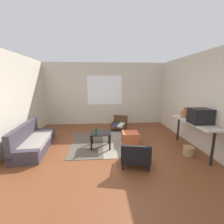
% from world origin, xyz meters
% --- Properties ---
extents(ground_plane, '(7.80, 7.80, 0.00)m').
position_xyz_m(ground_plane, '(0.00, 0.00, 0.00)').
color(ground_plane, brown).
extents(far_wall_with_window, '(5.60, 0.13, 2.70)m').
position_xyz_m(far_wall_with_window, '(0.00, 3.06, 1.35)').
color(far_wall_with_window, beige).
rests_on(far_wall_with_window, ground).
extents(side_wall_right, '(0.12, 6.60, 2.70)m').
position_xyz_m(side_wall_right, '(2.66, 0.30, 1.35)').
color(side_wall_right, beige).
rests_on(side_wall_right, ground).
extents(side_wall_left, '(0.12, 6.60, 2.70)m').
position_xyz_m(side_wall_left, '(-2.66, 0.30, 1.35)').
color(side_wall_left, beige).
rests_on(side_wall_left, ground).
extents(area_rug, '(1.92, 2.08, 0.01)m').
position_xyz_m(area_rug, '(-0.13, 0.76, 0.01)').
color(area_rug, '#4C4238').
rests_on(area_rug, ground).
extents(couch, '(0.84, 1.88, 0.73)m').
position_xyz_m(couch, '(-2.11, 0.45, 0.22)').
color(couch, '#38333D').
rests_on(couch, ground).
extents(coffee_table, '(0.59, 0.54, 0.44)m').
position_xyz_m(coffee_table, '(-0.20, 0.47, 0.35)').
color(coffee_table, black).
rests_on(coffee_table, ground).
extents(armchair_by_window, '(0.74, 0.76, 0.53)m').
position_xyz_m(armchair_by_window, '(0.56, 2.10, 0.24)').
color(armchair_by_window, '#472D19').
rests_on(armchair_by_window, ground).
extents(armchair_striped_foreground, '(0.74, 0.68, 0.57)m').
position_xyz_m(armchair_striped_foreground, '(0.57, -0.66, 0.26)').
color(armchair_striped_foreground, black).
rests_on(armchair_striped_foreground, ground).
extents(ottoman_orange, '(0.51, 0.51, 0.34)m').
position_xyz_m(ottoman_orange, '(0.72, 0.70, 0.17)').
color(ottoman_orange, '#BC5633').
rests_on(ottoman_orange, ground).
extents(console_shelf, '(0.44, 1.66, 0.84)m').
position_xyz_m(console_shelf, '(2.32, 0.04, 0.75)').
color(console_shelf, beige).
rests_on(console_shelf, ground).
extents(crt_television, '(0.48, 0.41, 0.38)m').
position_xyz_m(crt_television, '(2.31, -0.18, 1.03)').
color(crt_television, black).
rests_on(crt_television, console_shelf).
extents(clay_vase, '(0.25, 0.25, 0.30)m').
position_xyz_m(clay_vase, '(2.32, 0.49, 0.96)').
color(clay_vase, '#935B38').
rests_on(clay_vase, console_shelf).
extents(glass_bottle, '(0.06, 0.06, 0.27)m').
position_xyz_m(glass_bottle, '(-0.32, 0.32, 0.55)').
color(glass_bottle, '#194723').
rests_on(glass_bottle, coffee_table).
extents(wicker_basket, '(0.28, 0.28, 0.23)m').
position_xyz_m(wicker_basket, '(2.09, -0.21, 0.11)').
color(wicker_basket, '#9E7A4C').
rests_on(wicker_basket, ground).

